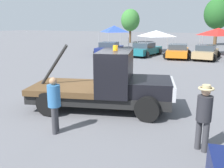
# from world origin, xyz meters

# --- Properties ---
(ground_plane) EXTENTS (160.00, 160.00, 0.00)m
(ground_plane) POSITION_xyz_m (0.00, 0.00, 0.00)
(ground_plane) COLOR slate
(tow_truck) EXTENTS (5.82, 3.44, 2.51)m
(tow_truck) POSITION_xyz_m (0.33, 0.09, 0.97)
(tow_truck) COLOR black
(tow_truck) RESTS_ON ground
(person_near_truck) EXTENTS (0.40, 0.40, 1.80)m
(person_near_truck) POSITION_xyz_m (3.94, -1.89, 1.06)
(person_near_truck) COLOR #38383D
(person_near_truck) RESTS_ON ground
(person_at_hood) EXTENTS (0.39, 0.39, 1.75)m
(person_at_hood) POSITION_xyz_m (-0.27, -2.55, 1.01)
(person_at_hood) COLOR #38383D
(person_at_hood) RESTS_ON ground
(parked_car_navy) EXTENTS (2.86, 4.46, 1.34)m
(parked_car_navy) POSITION_xyz_m (-6.82, 15.72, 0.65)
(parked_car_navy) COLOR navy
(parked_car_navy) RESTS_ON ground
(parked_car_teal) EXTENTS (2.89, 4.89, 1.34)m
(parked_car_teal) POSITION_xyz_m (-3.11, 16.29, 0.65)
(parked_car_teal) COLOR #196670
(parked_car_teal) RESTS_ON ground
(parked_car_orange) EXTENTS (2.77, 4.58, 1.34)m
(parked_car_orange) POSITION_xyz_m (0.23, 16.10, 0.65)
(parked_car_orange) COLOR orange
(parked_car_orange) RESTS_ON ground
(parked_car_tan) EXTENTS (2.59, 4.48, 1.34)m
(parked_car_tan) POSITION_xyz_m (2.75, 16.24, 0.65)
(parked_car_tan) COLOR tan
(parked_car_tan) RESTS_ON ground
(canopy_tent_blue) EXTENTS (3.02, 3.02, 2.94)m
(canopy_tent_blue) POSITION_xyz_m (-8.89, 21.74, 2.52)
(canopy_tent_blue) COLOR #9E9EA3
(canopy_tent_blue) RESTS_ON ground
(canopy_tent_white) EXTENTS (3.45, 3.45, 2.45)m
(canopy_tent_white) POSITION_xyz_m (-3.05, 20.45, 2.10)
(canopy_tent_white) COLOR #9E9EA3
(canopy_tent_white) RESTS_ON ground
(canopy_tent_red) EXTENTS (3.32, 3.32, 2.79)m
(canopy_tent_red) POSITION_xyz_m (3.55, 20.54, 2.39)
(canopy_tent_red) COLOR #9E9EA3
(canopy_tent_red) RESTS_ON ground
(tree_left) EXTENTS (3.09, 3.09, 5.52)m
(tree_left) POSITION_xyz_m (-10.41, 31.91, 3.70)
(tree_left) COLOR brown
(tree_left) RESTS_ON ground
(tree_center) EXTENTS (3.82, 3.82, 6.82)m
(tree_center) POSITION_xyz_m (2.94, 32.02, 4.57)
(tree_center) COLOR brown
(tree_center) RESTS_ON ground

